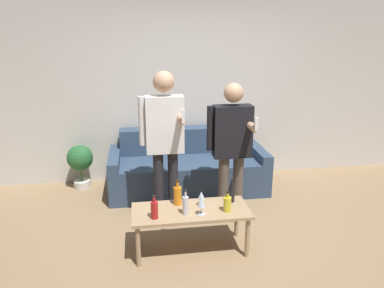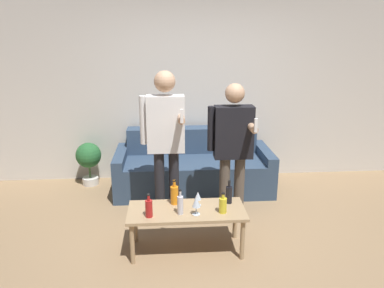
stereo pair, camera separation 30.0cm
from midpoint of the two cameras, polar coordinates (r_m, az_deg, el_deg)
name	(u,v)px [view 1 (the left image)]	position (r m, az deg, el deg)	size (l,w,h in m)	color
ground_plane	(222,248)	(3.92, 2.27, -15.64)	(16.00, 16.00, 0.00)	#997A56
wall_back	(191,86)	(5.39, -1.70, 8.80)	(8.00, 0.06, 2.70)	silver
couch	(187,168)	(5.16, -2.37, -3.70)	(2.09, 0.89, 0.80)	#334760
coffee_table	(191,214)	(3.71, -2.54, -10.70)	(1.14, 0.49, 0.44)	tan
bottle_orange	(227,204)	(3.62, 3.02, -9.10)	(0.07, 0.07, 0.20)	yellow
bottle_green	(154,209)	(3.52, -8.22, -9.86)	(0.07, 0.07, 0.23)	#B21E1E
bottle_dark	(178,195)	(3.75, -4.52, -7.79)	(0.08, 0.08, 0.25)	orange
bottle_yellow	(232,193)	(3.81, 3.79, -7.48)	(0.06, 0.06, 0.24)	black
bottle_red	(185,205)	(3.56, -3.45, -9.27)	(0.06, 0.06, 0.25)	silver
wine_glass_near	(201,196)	(3.72, -0.90, -7.95)	(0.07, 0.07, 0.15)	silver
wine_glass_far	(202,202)	(3.54, -0.99, -8.87)	(0.08, 0.08, 0.18)	silver
person_standing_left	(164,135)	(4.08, -6.33, 1.31)	(0.48, 0.43, 1.71)	#232328
person_standing_right	(232,142)	(4.13, 3.99, 0.23)	(0.50, 0.41, 1.58)	brown
potted_plant	(80,161)	(5.40, -18.22, -2.46)	(0.35, 0.35, 0.61)	silver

